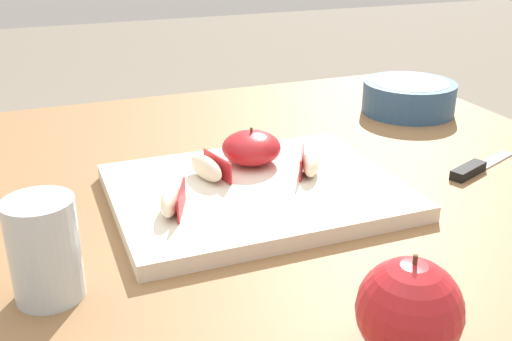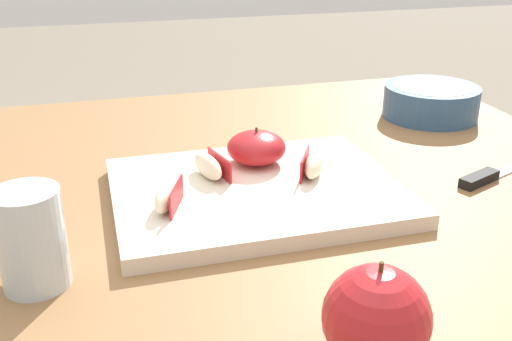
{
  "view_description": "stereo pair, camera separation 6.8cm",
  "coord_description": "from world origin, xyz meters",
  "px_view_note": "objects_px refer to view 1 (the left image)",
  "views": [
    {
      "loc": [
        -0.22,
        -0.72,
        1.09
      ],
      "look_at": [
        0.04,
        -0.04,
        0.78
      ],
      "focal_mm": 42.5,
      "sensor_mm": 36.0,
      "label": 1
    },
    {
      "loc": [
        -0.16,
        -0.74,
        1.09
      ],
      "look_at": [
        0.04,
        -0.04,
        0.78
      ],
      "focal_mm": 42.5,
      "sensor_mm": 36.0,
      "label": 2
    }
  ],
  "objects_px": {
    "apple_half_skin_up": "(251,148)",
    "cutting_board": "(256,192)",
    "apple_wedge_right": "(207,168)",
    "apple_wedge_front": "(310,162)",
    "apple_wedge_near_knife": "(172,200)",
    "ceramic_fruit_bowl": "(409,96)",
    "paring_knife": "(473,169)",
    "drinking_glass_water": "(44,249)",
    "whole_apple_crimson": "(409,310)"
  },
  "relations": [
    {
      "from": "paring_knife",
      "to": "ceramic_fruit_bowl",
      "type": "xyz_separation_m",
      "value": [
        0.08,
        0.28,
        0.03
      ]
    },
    {
      "from": "cutting_board",
      "to": "ceramic_fruit_bowl",
      "type": "bearing_deg",
      "value": 31.39
    },
    {
      "from": "ceramic_fruit_bowl",
      "to": "paring_knife",
      "type": "bearing_deg",
      "value": -105.6
    },
    {
      "from": "apple_wedge_near_knife",
      "to": "whole_apple_crimson",
      "type": "bearing_deg",
      "value": -66.36
    },
    {
      "from": "cutting_board",
      "to": "apple_wedge_front",
      "type": "distance_m",
      "value": 0.09
    },
    {
      "from": "apple_wedge_front",
      "to": "apple_wedge_near_knife",
      "type": "bearing_deg",
      "value": -167.67
    },
    {
      "from": "paring_knife",
      "to": "drinking_glass_water",
      "type": "xyz_separation_m",
      "value": [
        -0.6,
        -0.1,
        0.05
      ]
    },
    {
      "from": "paring_knife",
      "to": "cutting_board",
      "type": "bearing_deg",
      "value": 174.16
    },
    {
      "from": "apple_wedge_near_knife",
      "to": "ceramic_fruit_bowl",
      "type": "height_order",
      "value": "ceramic_fruit_bowl"
    },
    {
      "from": "apple_half_skin_up",
      "to": "apple_wedge_right",
      "type": "xyz_separation_m",
      "value": [
        -0.08,
        -0.03,
        -0.01
      ]
    },
    {
      "from": "apple_wedge_front",
      "to": "drinking_glass_water",
      "type": "height_order",
      "value": "drinking_glass_water"
    },
    {
      "from": "apple_wedge_right",
      "to": "drinking_glass_water",
      "type": "bearing_deg",
      "value": -141.37
    },
    {
      "from": "apple_wedge_right",
      "to": "ceramic_fruit_bowl",
      "type": "relative_size",
      "value": 0.43
    },
    {
      "from": "whole_apple_crimson",
      "to": "apple_wedge_near_knife",
      "type": "bearing_deg",
      "value": 113.64
    },
    {
      "from": "apple_wedge_near_knife",
      "to": "whole_apple_crimson",
      "type": "xyz_separation_m",
      "value": [
        0.13,
        -0.3,
        0.01
      ]
    },
    {
      "from": "whole_apple_crimson",
      "to": "ceramic_fruit_bowl",
      "type": "height_order",
      "value": "whole_apple_crimson"
    },
    {
      "from": "apple_half_skin_up",
      "to": "apple_wedge_near_knife",
      "type": "height_order",
      "value": "apple_half_skin_up"
    },
    {
      "from": "drinking_glass_water",
      "to": "apple_wedge_right",
      "type": "bearing_deg",
      "value": 38.63
    },
    {
      "from": "apple_wedge_near_knife",
      "to": "ceramic_fruit_bowl",
      "type": "bearing_deg",
      "value": 28.29
    },
    {
      "from": "cutting_board",
      "to": "apple_half_skin_up",
      "type": "height_order",
      "value": "apple_half_skin_up"
    },
    {
      "from": "cutting_board",
      "to": "apple_wedge_near_knife",
      "type": "height_order",
      "value": "apple_wedge_near_knife"
    },
    {
      "from": "drinking_glass_water",
      "to": "apple_half_skin_up",
      "type": "bearing_deg",
      "value": 35.09
    },
    {
      "from": "apple_wedge_front",
      "to": "apple_half_skin_up",
      "type": "bearing_deg",
      "value": 134.02
    },
    {
      "from": "paring_knife",
      "to": "drinking_glass_water",
      "type": "distance_m",
      "value": 0.61
    },
    {
      "from": "apple_wedge_near_knife",
      "to": "whole_apple_crimson",
      "type": "distance_m",
      "value": 0.32
    },
    {
      "from": "paring_knife",
      "to": "ceramic_fruit_bowl",
      "type": "relative_size",
      "value": 0.9
    },
    {
      "from": "apple_wedge_right",
      "to": "ceramic_fruit_bowl",
      "type": "distance_m",
      "value": 0.5
    },
    {
      "from": "apple_wedge_right",
      "to": "drinking_glass_water",
      "type": "xyz_separation_m",
      "value": [
        -0.22,
        -0.17,
        0.02
      ]
    },
    {
      "from": "apple_half_skin_up",
      "to": "apple_wedge_near_knife",
      "type": "xyz_separation_m",
      "value": [
        -0.14,
        -0.11,
        -0.01
      ]
    },
    {
      "from": "apple_half_skin_up",
      "to": "apple_wedge_right",
      "type": "relative_size",
      "value": 1.12
    },
    {
      "from": "apple_wedge_right",
      "to": "paring_knife",
      "type": "xyz_separation_m",
      "value": [
        0.38,
        -0.07,
        -0.03
      ]
    },
    {
      "from": "whole_apple_crimson",
      "to": "apple_half_skin_up",
      "type": "bearing_deg",
      "value": 88.1
    },
    {
      "from": "apple_wedge_right",
      "to": "apple_half_skin_up",
      "type": "bearing_deg",
      "value": 23.15
    },
    {
      "from": "apple_wedge_right",
      "to": "ceramic_fruit_bowl",
      "type": "xyz_separation_m",
      "value": [
        0.46,
        0.21,
        -0.0
      ]
    },
    {
      "from": "apple_wedge_front",
      "to": "paring_knife",
      "type": "height_order",
      "value": "apple_wedge_front"
    },
    {
      "from": "apple_wedge_near_knife",
      "to": "drinking_glass_water",
      "type": "xyz_separation_m",
      "value": [
        -0.15,
        -0.1,
        0.02
      ]
    },
    {
      "from": "cutting_board",
      "to": "apple_wedge_near_knife",
      "type": "bearing_deg",
      "value": -163.38
    },
    {
      "from": "apple_half_skin_up",
      "to": "drinking_glass_water",
      "type": "xyz_separation_m",
      "value": [
        -0.29,
        -0.2,
        0.01
      ]
    },
    {
      "from": "cutting_board",
      "to": "apple_half_skin_up",
      "type": "relative_size",
      "value": 4.43
    },
    {
      "from": "apple_half_skin_up",
      "to": "apple_wedge_near_knife",
      "type": "relative_size",
      "value": 1.12
    },
    {
      "from": "apple_wedge_near_knife",
      "to": "apple_wedge_right",
      "type": "relative_size",
      "value": 1.0
    },
    {
      "from": "paring_knife",
      "to": "drinking_glass_water",
      "type": "relative_size",
      "value": 1.48
    },
    {
      "from": "paring_knife",
      "to": "drinking_glass_water",
      "type": "bearing_deg",
      "value": -170.62
    },
    {
      "from": "cutting_board",
      "to": "apple_wedge_front",
      "type": "height_order",
      "value": "apple_wedge_front"
    },
    {
      "from": "cutting_board",
      "to": "apple_wedge_front",
      "type": "bearing_deg",
      "value": 5.77
    },
    {
      "from": "apple_half_skin_up",
      "to": "cutting_board",
      "type": "bearing_deg",
      "value": -106.33
    },
    {
      "from": "apple_wedge_front",
      "to": "whole_apple_crimson",
      "type": "height_order",
      "value": "whole_apple_crimson"
    },
    {
      "from": "whole_apple_crimson",
      "to": "ceramic_fruit_bowl",
      "type": "bearing_deg",
      "value": 55.58
    },
    {
      "from": "apple_wedge_front",
      "to": "paring_knife",
      "type": "xyz_separation_m",
      "value": [
        0.24,
        -0.04,
        -0.03
      ]
    },
    {
      "from": "drinking_glass_water",
      "to": "cutting_board",
      "type": "bearing_deg",
      "value": 26.08
    }
  ]
}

